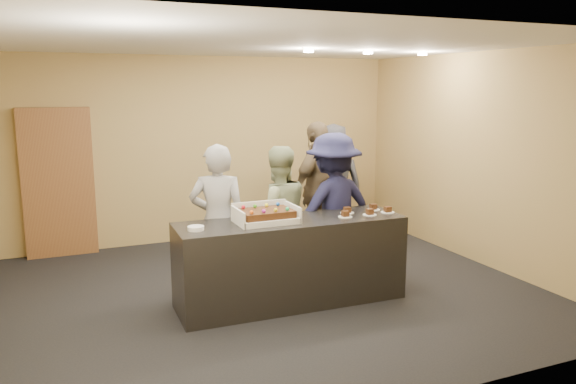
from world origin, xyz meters
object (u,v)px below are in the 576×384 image
Objects in this scene: person_server_grey at (218,222)px; person_brown_extra at (319,189)px; plate_stack at (196,228)px; storage_cabinet at (58,183)px; sheet_cake at (266,213)px; person_dark_suit at (333,185)px; cake_box at (265,218)px; person_navy_man at (333,208)px; serving_counter at (291,261)px; person_sage_man at (278,216)px.

person_server_grey is 1.95m from person_brown_extra.
plate_stack is 0.61m from person_server_grey.
sheet_cake is at bearing -55.61° from storage_cabinet.
person_brown_extra is 0.52m from person_dark_suit.
person_brown_extra reaches higher than cake_box.
person_brown_extra reaches higher than person_navy_man.
serving_counter is 15.12× the size of plate_stack.
person_brown_extra reaches higher than plate_stack.
sheet_cake is at bearing 2.77° from plate_stack.
person_sage_man is (0.36, 0.58, -0.19)m from sheet_cake.
person_server_grey is 1.38m from person_navy_man.
storage_cabinet is at bearing 112.54° from plate_stack.
plate_stack is at bearing 8.11° from person_brown_extra.
person_navy_man reaches higher than cake_box.
serving_counter is 1.37× the size of person_dark_suit.
person_server_grey is at bearing 59.45° from person_dark_suit.
person_navy_man is at bearing 33.12° from serving_counter.
serving_counter is 0.95m from person_navy_man.
storage_cabinet is 1.14× the size of person_dark_suit.
sheet_cake is 0.30× the size of person_dark_suit.
person_dark_suit is at bearing 36.88° from plate_stack.
person_brown_extra is at bearing 47.37° from cake_box.
serving_counter is 4.56× the size of sheet_cake.
storage_cabinet is 1.10× the size of person_brown_extra.
storage_cabinet reaches higher than serving_counter.
cake_box is 0.58m from person_server_grey.
person_dark_suit is (2.07, 1.34, 0.04)m from person_server_grey.
person_sage_man is 0.92× the size of person_navy_man.
serving_counter is at bearing -4.70° from cake_box.
cake_box is at bearing 16.15° from person_navy_man.
plate_stack is 0.09× the size of person_server_grey.
plate_stack is 2.52m from person_brown_extra.
storage_cabinet is at bearing 124.39° from sheet_cake.
person_navy_man is at bearing -38.78° from storage_cabinet.
person_navy_man is (2.91, -2.34, -0.13)m from storage_cabinet.
person_server_grey is (0.36, 0.49, -0.08)m from plate_stack.
sheet_cake is (-0.28, 0.00, 0.55)m from serving_counter.
person_dark_suit reaches higher than person_server_grey.
cake_box is 3.90× the size of plate_stack.
person_dark_suit is at bearing -124.24° from person_navy_man.
storage_cabinet is at bearing 11.03° from person_dark_suit.
cake_box is 2.45m from person_dark_suit.
sheet_cake is at bearing 63.29° from person_sage_man.
serving_counter is 1.20× the size of storage_cabinet.
person_sage_man is 0.89× the size of person_brown_extra.
plate_stack is at bearing -177.23° from sheet_cake.
person_dark_suit is (0.39, 0.35, -0.03)m from person_brown_extra.
plate_stack is 3.04m from person_dark_suit.
storage_cabinet reaches higher than person_brown_extra.
person_sage_man is (2.27, -2.21, -0.19)m from storage_cabinet.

